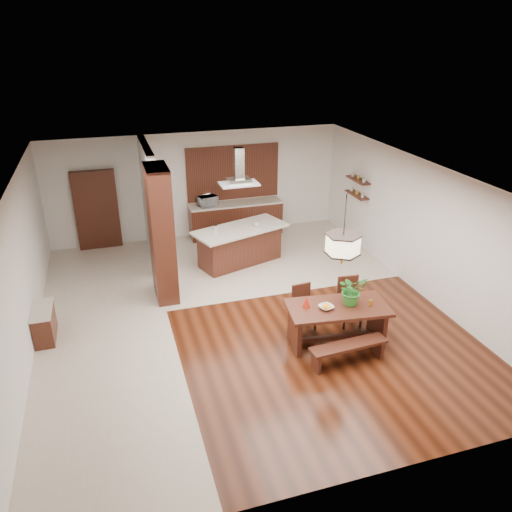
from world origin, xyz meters
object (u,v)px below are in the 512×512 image
object	(u,v)px
foliage_plant	(352,290)
island_cup	(257,225)
kitchen_island	(240,245)
microwave	(208,201)
hallway_console	(44,324)
dining_bench	(348,353)
dining_table	(337,316)
pendant_lantern	(344,231)
range_hood	(239,166)
dining_chair_left	(305,308)
fruit_bowl	(326,307)
dining_chair_right	(350,302)

from	to	relation	value
foliage_plant	island_cup	distance (m)	3.84
kitchen_island	microwave	world-z (taller)	microwave
hallway_console	microwave	bearing A→B (deg)	44.72
dining_bench	dining_table	bearing A→B (deg)	82.95
dining_table	island_cup	world-z (taller)	island_cup
pendant_lantern	island_cup	world-z (taller)	pendant_lantern
range_hood	kitchen_island	bearing A→B (deg)	-90.00
dining_table	dining_chair_left	bearing A→B (deg)	122.24
dining_table	foliage_plant	xyz separation A→B (m)	(0.26, 0.01, 0.49)
pendant_lantern	fruit_bowl	xyz separation A→B (m)	(-0.25, -0.02, -1.45)
island_cup	dining_bench	bearing A→B (deg)	-86.39
dining_chair_right	microwave	distance (m)	5.52
dining_chair_left	microwave	world-z (taller)	microwave
dining_chair_right	dining_chair_left	bearing A→B (deg)	178.13
hallway_console	dining_chair_right	size ratio (longest dim) A/B	0.91
hallway_console	range_hood	xyz separation A→B (m)	(4.42, 2.14, 2.15)
range_hood	island_cup	size ratio (longest dim) A/B	7.36
pendant_lantern	fruit_bowl	size ratio (longest dim) A/B	5.11
hallway_console	range_hood	distance (m)	5.36
range_hood	fruit_bowl	bearing A→B (deg)	-82.16
island_cup	hallway_console	bearing A→B (deg)	-156.80
pendant_lantern	fruit_bowl	distance (m)	1.47
dining_table	foliage_plant	bearing A→B (deg)	2.97
dining_chair_right	foliage_plant	world-z (taller)	foliage_plant
dining_chair_right	range_hood	xyz separation A→B (m)	(-1.31, 3.38, 1.98)
dining_bench	island_cup	bearing A→B (deg)	93.61
kitchen_island	dining_table	bearing A→B (deg)	-97.09
foliage_plant	kitchen_island	bearing A→B (deg)	105.14
dining_bench	dining_chair_left	bearing A→B (deg)	103.51
foliage_plant	fruit_bowl	bearing A→B (deg)	-176.11
dining_chair_left	kitchen_island	bearing A→B (deg)	92.16
dining_table	dining_chair_right	distance (m)	0.73
dining_chair_right	microwave	bearing A→B (deg)	113.38
hallway_console	dining_chair_left	bearing A→B (deg)	-13.09
foliage_plant	island_cup	world-z (taller)	foliage_plant
dining_chair_right	foliage_plant	size ratio (longest dim) A/B	1.71
hallway_console	foliage_plant	size ratio (longest dim) A/B	1.55
pendant_lantern	hallway_console	bearing A→B (deg)	161.55
pendant_lantern	kitchen_island	world-z (taller)	pendant_lantern
fruit_bowl	microwave	size ratio (longest dim) A/B	0.51
range_hood	microwave	bearing A→B (deg)	102.36
dining_bench	kitchen_island	world-z (taller)	kitchen_island
dining_table	microwave	world-z (taller)	microwave
dining_table	range_hood	xyz separation A→B (m)	(-0.78, 3.88, 1.90)
dining_table	dining_chair_left	size ratio (longest dim) A/B	2.17
kitchen_island	dining_chair_right	bearing A→B (deg)	-87.29
fruit_bowl	dining_chair_left	bearing A→B (deg)	102.53
dining_bench	dining_chair_right	xyz separation A→B (m)	(0.61, 1.16, 0.29)
hallway_console	pendant_lantern	distance (m)	5.81
dining_table	dining_chair_right	size ratio (longest dim) A/B	2.01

